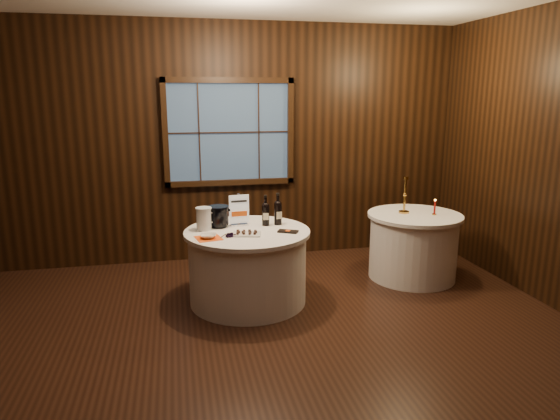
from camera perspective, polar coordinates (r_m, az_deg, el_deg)
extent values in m
plane|color=black|center=(4.45, -1.69, -15.36)|extent=(6.00, 6.00, 0.00)
cube|color=black|center=(6.41, -5.83, 7.51)|extent=(6.00, 0.02, 3.00)
cube|color=#375073|center=(6.37, -5.83, 8.83)|extent=(1.50, 0.01, 1.20)
cylinder|color=white|center=(5.20, -3.71, -6.63)|extent=(1.20, 1.20, 0.73)
cylinder|color=white|center=(5.08, -3.77, -2.54)|extent=(1.28, 1.28, 0.04)
cylinder|color=white|center=(6.07, 14.94, -4.15)|extent=(1.00, 1.00, 0.73)
cylinder|color=white|center=(5.97, 15.16, -0.62)|extent=(1.08, 1.08, 0.04)
cube|color=silver|center=(5.27, -4.70, -1.66)|extent=(0.19, 0.12, 0.02)
cube|color=silver|center=(5.23, -4.73, 0.14)|extent=(0.02, 0.02, 0.32)
cube|color=white|center=(5.22, -4.71, 0.11)|extent=(0.21, 0.03, 0.30)
cylinder|color=black|center=(5.23, -1.66, -0.66)|extent=(0.08, 0.08, 0.21)
sphere|color=black|center=(5.21, -1.67, 0.46)|extent=(0.08, 0.08, 0.08)
cylinder|color=black|center=(5.20, -1.67, 1.08)|extent=(0.03, 0.03, 0.09)
cylinder|color=black|center=(5.19, -1.67, 1.58)|extent=(0.03, 0.03, 0.02)
cube|color=beige|center=(5.19, -1.58, -0.76)|extent=(0.06, 0.01, 0.07)
cylinder|color=black|center=(5.26, -0.24, -0.52)|extent=(0.08, 0.08, 0.22)
sphere|color=black|center=(5.24, -0.25, 0.64)|extent=(0.08, 0.08, 0.08)
cylinder|color=black|center=(5.23, -0.25, 1.29)|extent=(0.03, 0.03, 0.10)
cylinder|color=black|center=(5.22, -0.25, 1.82)|extent=(0.03, 0.03, 0.02)
cube|color=beige|center=(5.22, -0.15, -0.62)|extent=(0.06, 0.01, 0.08)
cylinder|color=black|center=(5.23, -7.00, -1.79)|extent=(0.16, 0.16, 0.03)
cylinder|color=black|center=(5.20, -7.03, -0.70)|extent=(0.20, 0.20, 0.18)
cylinder|color=black|center=(5.18, -7.06, 0.34)|extent=(0.22, 0.22, 0.02)
cube|color=silver|center=(4.92, -3.83, -2.75)|extent=(0.31, 0.24, 0.02)
cube|color=black|center=(5.00, 0.92, -2.46)|extent=(0.22, 0.18, 0.02)
cylinder|color=#3A2A15|center=(4.84, -6.48, -2.91)|extent=(0.07, 0.02, 0.03)
cylinder|color=silver|center=(5.11, -8.70, -1.06)|extent=(0.15, 0.15, 0.22)
cylinder|color=silver|center=(5.08, -8.74, 0.21)|extent=(0.16, 0.16, 0.01)
torus|color=silver|center=(5.11, -7.83, -0.90)|extent=(0.11, 0.03, 0.11)
cube|color=#E85013|center=(4.84, -8.17, -3.20)|extent=(0.28, 0.28, 0.00)
imported|color=silver|center=(4.83, -8.18, -2.96)|extent=(0.17, 0.17, 0.04)
cylinder|color=#BF8E3B|center=(5.97, 13.97, -0.23)|extent=(0.12, 0.12, 0.02)
cylinder|color=#BF8E3B|center=(5.93, 14.08, 1.63)|extent=(0.03, 0.03, 0.37)
cylinder|color=#BF8E3B|center=(5.90, 14.19, 3.56)|extent=(0.06, 0.06, 0.03)
cylinder|color=#BF8E3B|center=(5.97, 17.22, -0.48)|extent=(0.05, 0.05, 0.01)
cylinder|color=#AB130D|center=(5.96, 17.27, 0.28)|extent=(0.02, 0.02, 0.15)
sphere|color=#FFB23F|center=(5.94, 17.33, 1.10)|extent=(0.02, 0.02, 0.02)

